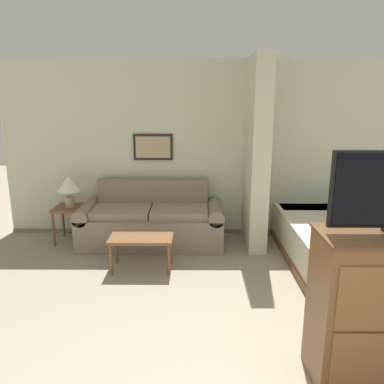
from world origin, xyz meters
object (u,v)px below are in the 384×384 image
at_px(coffee_table, 141,241).
at_px(table_lamp, 69,186).
at_px(bed, 352,242).
at_px(backpack, 359,215).
at_px(couch, 152,221).

xyz_separation_m(coffee_table, table_lamp, (-1.15, 0.93, 0.48)).
bearing_deg(table_lamp, bed, -10.15).
height_order(coffee_table, bed, bed).
xyz_separation_m(bed, backpack, (-0.05, -0.23, 0.44)).
height_order(table_lamp, backpack, table_lamp).
bearing_deg(backpack, table_lamp, 166.34).
distance_m(couch, coffee_table, 0.87).
height_order(couch, table_lamp, table_lamp).
relative_size(coffee_table, bed, 0.38).
relative_size(table_lamp, bed, 0.22).
bearing_deg(coffee_table, couch, 88.20).
xyz_separation_m(coffee_table, backpack, (2.60, 0.02, 0.34)).
bearing_deg(coffee_table, backpack, 0.33).
distance_m(couch, bed, 2.70).
relative_size(couch, bed, 1.00).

